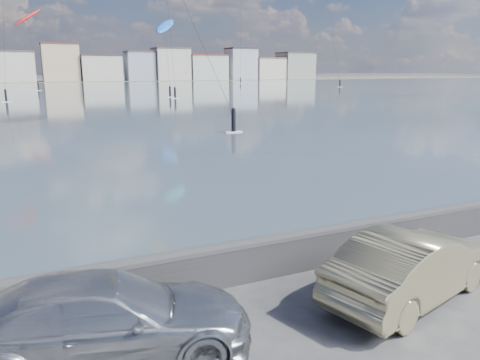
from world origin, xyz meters
The scene contains 9 objects.
ground centered at (0.00, 0.00, 0.00)m, with size 700.00×700.00×0.00m, color #333335.
bay_water centered at (0.00, 91.50, 0.01)m, with size 500.00×177.00×0.00m, color #425860.
far_shore_strip centered at (0.00, 200.00, 0.01)m, with size 500.00×60.00×0.00m, color #4C473D.
seawall centered at (0.00, 2.70, 0.58)m, with size 400.00×0.36×1.08m.
far_buildings centered at (1.31, 186.00, 6.03)m, with size 240.79×13.26×14.60m.
car_silver centered at (-3.02, 0.98, 0.75)m, with size 2.11×5.18×1.50m, color #ACAFB4.
car_champagne centered at (3.54, 0.38, 0.78)m, with size 1.66×4.75×1.57m, color tan.
kitesurfer_1 centered at (-0.64, 117.54, 16.16)m, with size 7.11×9.97×19.04m.
kitesurfer_10 centered at (23.65, 88.37, 12.91)m, with size 7.62×18.15×15.31m.
Camera 1 is at (-4.00, -6.78, 5.06)m, focal length 35.00 mm.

